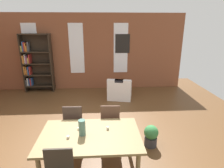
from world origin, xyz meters
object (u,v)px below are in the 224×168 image
Objects in this scene: vase_on_table at (82,128)px; potted_plant_by_shelf at (151,135)px; dining_chair_far_right at (110,123)px; bookshelf_tall at (35,63)px; dining_chair_far_left at (74,124)px; dining_table at (90,138)px; armchair_white at (120,90)px.

vase_on_table is 0.57× the size of potted_plant_by_shelf.
bookshelf_tall reaches higher than dining_chair_far_right.
dining_chair_far_left is 0.43× the size of bookshelf_tall.
dining_chair_far_right is at bearing 56.58° from vase_on_table.
vase_on_table is at bearing -180.00° from dining_table.
potted_plant_by_shelf is at bearing -82.09° from armchair_white.
dining_table is at bearing -103.86° from armchair_white.
vase_on_table is 0.12× the size of bookshelf_tall.
bookshelf_tall is 4.58× the size of potted_plant_by_shelf.
dining_chair_far_right is (0.75, 0.00, 0.00)m from dining_chair_far_left.
armchair_white is (0.97, 3.42, -0.59)m from vase_on_table.
vase_on_table reaches higher than dining_chair_far_right.
dining_chair_far_right is at bearing -53.56° from bookshelf_tall.
dining_table is 3.51× the size of potted_plant_by_shelf.
dining_table is at bearing -152.73° from potted_plant_by_shelf.
potted_plant_by_shelf is at bearing 25.02° from vase_on_table.
bookshelf_tall is at bearing 133.31° from potted_plant_by_shelf.
armchair_white is (1.22, 2.66, -0.23)m from dining_chair_far_left.
potted_plant_by_shelf is (1.61, -0.13, -0.26)m from dining_chair_far_left.
vase_on_table is 0.29× the size of dining_chair_far_right.
vase_on_table is 3.60m from armchair_white.
bookshelf_tall is (-2.67, 3.62, 0.60)m from dining_chair_far_right.
dining_chair_far_left is 4.14m from bookshelf_tall.
vase_on_table reaches higher than armchair_white.
dining_chair_far_left is at bearing -62.08° from bookshelf_tall.
dining_chair_far_left is at bearing -114.71° from armchair_white.
dining_chair_far_left is 1.64m from potted_plant_by_shelf.
dining_chair_far_left is 0.75m from dining_chair_far_right.
vase_on_table reaches higher than dining_chair_far_left.
armchair_white is at bearing 65.29° from dining_chair_far_left.
dining_chair_far_right is at bearing 63.86° from dining_table.
dining_chair_far_right is 1.01× the size of armchair_white.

